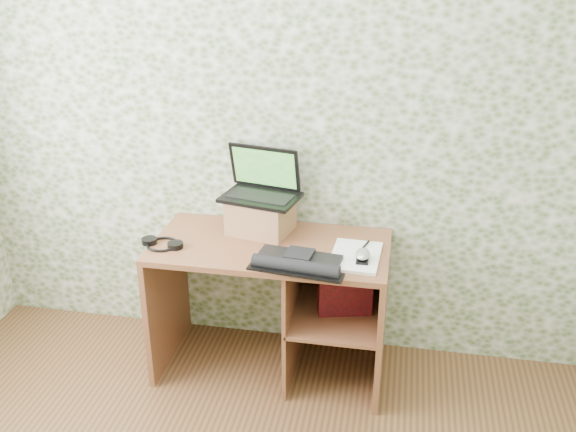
% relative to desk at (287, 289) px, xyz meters
% --- Properties ---
extents(wall_back, '(3.50, 0.00, 3.50)m').
position_rel_desk_xyz_m(wall_back, '(-0.08, 0.28, 0.82)').
color(wall_back, silver).
rests_on(wall_back, ground).
extents(desk, '(1.20, 0.60, 0.75)m').
position_rel_desk_xyz_m(desk, '(0.00, 0.00, 0.00)').
color(desk, brown).
rests_on(desk, floor).
extents(riser, '(0.35, 0.31, 0.18)m').
position_rel_desk_xyz_m(riser, '(-0.16, 0.12, 0.36)').
color(riser, '#9E6B46').
rests_on(riser, desk).
extents(laptop, '(0.43, 0.35, 0.26)m').
position_rel_desk_xyz_m(laptop, '(-0.16, 0.16, 0.51)').
color(laptop, black).
rests_on(laptop, riser).
extents(keyboard, '(0.46, 0.28, 0.06)m').
position_rel_desk_xyz_m(keyboard, '(0.10, -0.24, 0.29)').
color(keyboard, black).
rests_on(keyboard, desk).
extents(headphones, '(0.23, 0.19, 0.03)m').
position_rel_desk_xyz_m(headphones, '(-0.61, -0.14, 0.28)').
color(headphones, black).
rests_on(headphones, desk).
extents(notepad, '(0.25, 0.34, 0.02)m').
position_rel_desk_xyz_m(notepad, '(0.36, -0.10, 0.28)').
color(notepad, white).
rests_on(notepad, desk).
extents(mouse, '(0.07, 0.11, 0.04)m').
position_rel_desk_xyz_m(mouse, '(0.40, -0.14, 0.30)').
color(mouse, silver).
rests_on(mouse, notepad).
extents(pen, '(0.05, 0.16, 0.01)m').
position_rel_desk_xyz_m(pen, '(0.39, -0.02, 0.29)').
color(pen, black).
rests_on(pen, notepad).
extents(red_box, '(0.29, 0.15, 0.33)m').
position_rel_desk_xyz_m(red_box, '(0.31, -0.03, 0.07)').
color(red_box, maroon).
rests_on(red_box, desk).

